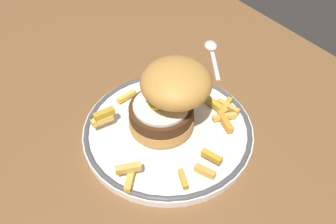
# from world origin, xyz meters

# --- Properties ---
(ground_plane) EXTENTS (1.35, 0.86, 0.04)m
(ground_plane) POSITION_xyz_m (0.00, 0.00, -0.02)
(ground_plane) COLOR brown
(dinner_plate) EXTENTS (0.26, 0.26, 0.02)m
(dinner_plate) POSITION_xyz_m (-0.05, 0.04, 0.01)
(dinner_plate) COLOR white
(dinner_plate) RESTS_ON ground_plane
(burger) EXTENTS (0.15, 0.15, 0.11)m
(burger) POSITION_xyz_m (-0.05, 0.04, 0.07)
(burger) COLOR #C38740
(burger) RESTS_ON dinner_plate
(fries_pile) EXTENTS (0.21, 0.23, 0.03)m
(fries_pile) POSITION_xyz_m (-0.03, 0.05, 0.02)
(fries_pile) COLOR gold
(fries_pile) RESTS_ON dinner_plate
(spoon) EXTENTS (0.12, 0.08, 0.01)m
(spoon) POSITION_xyz_m (-0.19, 0.24, 0.00)
(spoon) COLOR silver
(spoon) RESTS_ON ground_plane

